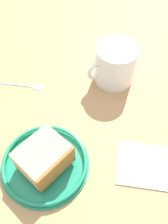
{
  "coord_description": "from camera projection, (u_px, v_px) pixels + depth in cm",
  "views": [
    {
      "loc": [
        -32.38,
        -2.79,
        48.53
      ],
      "look_at": [
        -0.52,
        -2.9,
        3.0
      ],
      "focal_mm": 40.06,
      "sensor_mm": 36.0,
      "label": 1
    }
  ],
  "objects": [
    {
      "name": "ground_plane",
      "position": [
        72.0,
        121.0,
        0.6
      ],
      "size": [
        118.43,
        118.43,
        3.01
      ],
      "primitive_type": "cube",
      "color": "tan"
    },
    {
      "name": "small_plate",
      "position": [
        45.0,
        163.0,
        0.51
      ],
      "size": [
        18.1,
        18.1,
        1.76
      ],
      "color": "#1E8C66",
      "rests_on": "ground_plane"
    },
    {
      "name": "cake_slice",
      "position": [
        44.0,
        158.0,
        0.48
      ],
      "size": [
        12.15,
        12.09,
        5.93
      ],
      "color": "#9E662D",
      "rests_on": "small_plate"
    },
    {
      "name": "tea_mug",
      "position": [
        115.0,
        64.0,
        0.61
      ],
      "size": [
        9.96,
        12.07,
        9.96
      ],
      "color": "white",
      "rests_on": "ground_plane"
    },
    {
      "name": "teaspoon",
      "position": [
        29.0,
        86.0,
        0.63
      ],
      "size": [
        3.2,
        13.22,
        0.8
      ],
      "color": "silver",
      "rests_on": "ground_plane"
    },
    {
      "name": "folded_napkin",
      "position": [
        143.0,
        165.0,
        0.51
      ],
      "size": [
        11.13,
        11.84,
        0.6
      ],
      "primitive_type": "cube",
      "rotation": [
        0.0,
        0.0,
        -0.15
      ],
      "color": "white",
      "rests_on": "ground_plane"
    }
  ]
}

